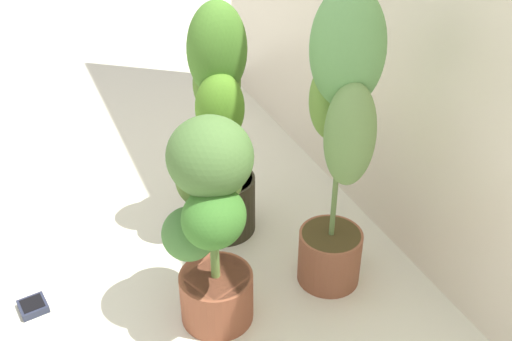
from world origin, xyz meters
TOP-DOWN VIEW (x-y plane):
  - ground_plane at (0.00, 0.00)m, footprint 8.00×8.00m
  - potted_plant_back_left at (-0.37, 0.33)m, footprint 0.33×0.25m
  - potted_plant_center at (0.03, 0.15)m, footprint 0.38×0.30m
  - potted_plant_back_center at (0.02, 0.55)m, footprint 0.34×0.25m
  - hygrometer_box at (-0.22, -0.35)m, footprint 0.09×0.09m

SIDE VIEW (x-z plane):
  - ground_plane at x=0.00m, z-range 0.00..0.00m
  - hygrometer_box at x=-0.22m, z-range 0.00..0.03m
  - potted_plant_center at x=0.03m, z-range 0.05..0.72m
  - potted_plant_back_left at x=-0.37m, z-range 0.01..0.84m
  - potted_plant_back_center at x=0.02m, z-range 0.07..1.02m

